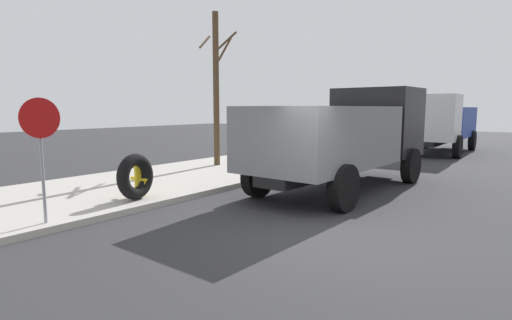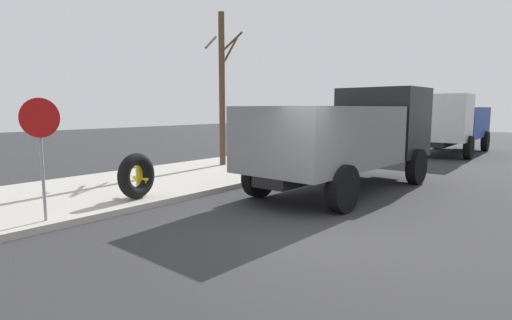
% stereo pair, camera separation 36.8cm
% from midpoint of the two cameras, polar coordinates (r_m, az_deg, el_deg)
% --- Properties ---
extents(ground_plane, '(80.00, 80.00, 0.00)m').
position_cam_midpoint_polar(ground_plane, '(7.70, 7.06, -10.51)').
color(ground_plane, '#2D2D30').
extents(sidewalk_curb, '(36.00, 5.00, 0.15)m').
position_cam_midpoint_polar(sidewalk_curb, '(12.19, -20.49, -3.91)').
color(sidewalk_curb, '#ADA89E').
rests_on(sidewalk_curb, ground).
extents(fire_hydrant, '(0.25, 0.57, 0.89)m').
position_cam_midpoint_polar(fire_hydrant, '(10.57, -17.12, -2.42)').
color(fire_hydrant, yellow).
rests_on(fire_hydrant, sidewalk_curb).
extents(loose_tire, '(1.16, 0.53, 1.13)m').
position_cam_midpoint_polar(loose_tire, '(10.22, -17.63, -2.25)').
color(loose_tire, black).
rests_on(loose_tire, sidewalk_curb).
extents(stop_sign, '(0.76, 0.08, 2.40)m').
position_cam_midpoint_polar(stop_sign, '(8.70, -29.16, 2.88)').
color(stop_sign, gray).
rests_on(stop_sign, sidewalk_curb).
extents(dump_truck_gray, '(7.08, 2.99, 3.00)m').
position_cam_midpoint_polar(dump_truck_gray, '(12.01, 11.59, 3.64)').
color(dump_truck_gray, slate).
rests_on(dump_truck_gray, ground).
extents(dump_truck_blue, '(7.06, 2.94, 3.00)m').
position_cam_midpoint_polar(dump_truck_blue, '(23.41, 24.11, 4.87)').
color(dump_truck_blue, '#1E3899').
rests_on(dump_truck_blue, ground).
extents(bare_tree, '(1.24, 1.16, 5.79)m').
position_cam_midpoint_polar(bare_tree, '(15.80, -6.29, 10.23)').
color(bare_tree, '#4C3823').
rests_on(bare_tree, sidewalk_curb).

